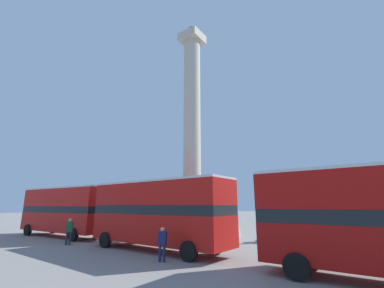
{
  "coord_description": "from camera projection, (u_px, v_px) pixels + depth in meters",
  "views": [
    {
      "loc": [
        13.56,
        -19.27,
        2.76
      ],
      "look_at": [
        0.0,
        0.0,
        8.39
      ],
      "focal_mm": 24.0,
      "sensor_mm": 36.0,
      "label": 1
    }
  ],
  "objects": [
    {
      "name": "ground_plane",
      "position": [
        192.0,
        238.0,
        22.28
      ],
      "size": [
        200.0,
        200.0,
        0.0
      ],
      "primitive_type": "plane",
      "color": "gray"
    },
    {
      "name": "monument_column",
      "position": [
        192.0,
        169.0,
        23.67
      ],
      "size": [
        6.29,
        6.29,
        21.17
      ],
      "color": "#BCB29E",
      "rests_on": "ground_plane"
    },
    {
      "name": "bus_a",
      "position": [
        64.0,
        209.0,
        23.54
      ],
      "size": [
        10.36,
        3.03,
        4.34
      ],
      "rotation": [
        0.0,
        0.0,
        0.04
      ],
      "color": "red",
      "rests_on": "ground_plane"
    },
    {
      "name": "bus_c",
      "position": [
        158.0,
        211.0,
        16.48
      ],
      "size": [
        10.29,
        3.2,
        4.3
      ],
      "rotation": [
        0.0,
        0.0,
        -0.04
      ],
      "color": "#B7140F",
      "rests_on": "ground_plane"
    },
    {
      "name": "equestrian_statue",
      "position": [
        308.0,
        221.0,
        21.17
      ],
      "size": [
        4.46,
        3.66,
        5.74
      ],
      "rotation": [
        0.0,
        0.0,
        0.25
      ],
      "color": "#BCB29E",
      "rests_on": "ground_plane"
    },
    {
      "name": "street_lamp",
      "position": [
        128.0,
        208.0,
        21.52
      ],
      "size": [
        0.38,
        0.38,
        4.89
      ],
      "color": "black",
      "rests_on": "ground_plane"
    },
    {
      "name": "pedestrian_near_lamp",
      "position": [
        69.0,
        230.0,
        18.45
      ],
      "size": [
        0.51,
        0.41,
        1.83
      ],
      "rotation": [
        0.0,
        0.0,
        3.67
      ],
      "color": "#28282D",
      "rests_on": "ground_plane"
    },
    {
      "name": "pedestrian_by_plinth",
      "position": [
        162.0,
        242.0,
        12.96
      ],
      "size": [
        0.47,
        0.3,
        1.67
      ],
      "rotation": [
        0.0,
        0.0,
        0.3
      ],
      "color": "#192347",
      "rests_on": "ground_plane"
    }
  ]
}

